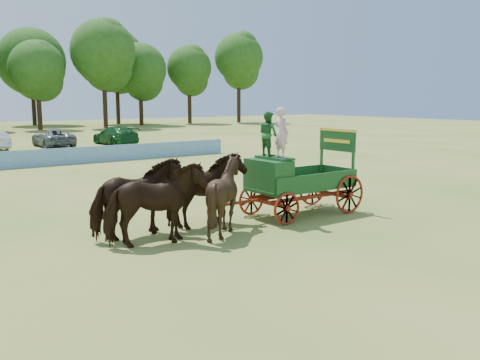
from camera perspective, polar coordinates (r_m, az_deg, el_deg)
name	(u,v)px	position (r m, az deg, el deg)	size (l,w,h in m)	color
ground	(228,217)	(18.74, -1.28, -4.00)	(160.00, 160.00, 0.00)	#A7954B
horse_lead_left	(154,205)	(15.19, -9.12, -2.60)	(1.27, 2.80, 2.36)	black
horse_lead_right	(137,199)	(16.16, -10.92, -1.96)	(1.27, 2.80, 2.36)	black
horse_wheel_left	(225,195)	(16.41, -1.66, -1.63)	(1.91, 2.15, 2.37)	black
horse_wheel_right	(205,190)	(17.31, -3.74, -1.10)	(1.27, 2.80, 2.36)	black
farm_dray	(285,170)	(18.58, 4.83, 1.04)	(6.00, 2.00, 3.82)	maroon
sponsor_banner	(43,158)	(34.48, -20.24, 2.25)	(26.00, 0.08, 1.05)	#2066AE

